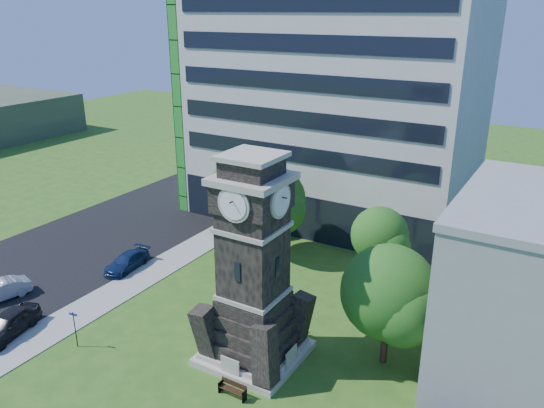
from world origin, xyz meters
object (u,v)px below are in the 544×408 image
Objects in this scene: car_street_south at (7,324)px; park_bench at (233,389)px; street_sign at (75,325)px; clock_tower at (253,276)px; car_street_north at (127,262)px.

car_street_south is 2.82× the size of park_bench.
clock_tower is at bearing 17.43° from street_sign.
street_sign is at bearing -153.92° from clock_tower.
clock_tower reaches higher than park_bench.
park_bench is at bearing -1.83° from street_sign.
park_bench is 0.67× the size of street_sign.
car_street_north is 17.24m from park_bench.
car_street_south is 15.41m from park_bench.
car_street_south is at bearing -172.49° from street_sign.
park_bench is (0.88, -3.46, -4.84)m from clock_tower.
street_sign is at bearing -172.91° from park_bench.
car_street_north is at bearing 109.99° from street_sign.
car_street_north is 2.63× the size of park_bench.
park_bench is (15.42, -7.72, -0.17)m from car_street_north.
car_street_south is at bearing -94.24° from car_street_north.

